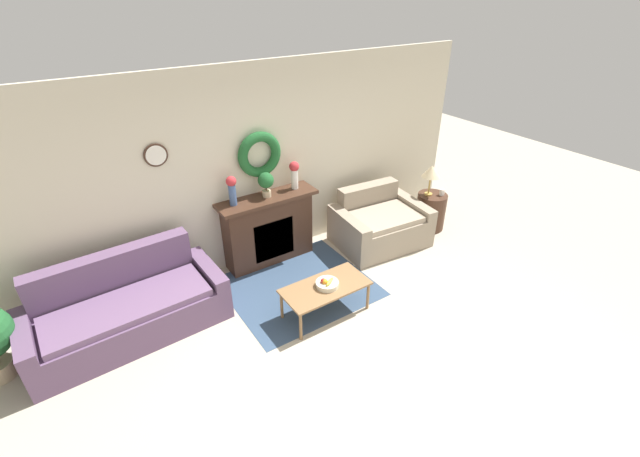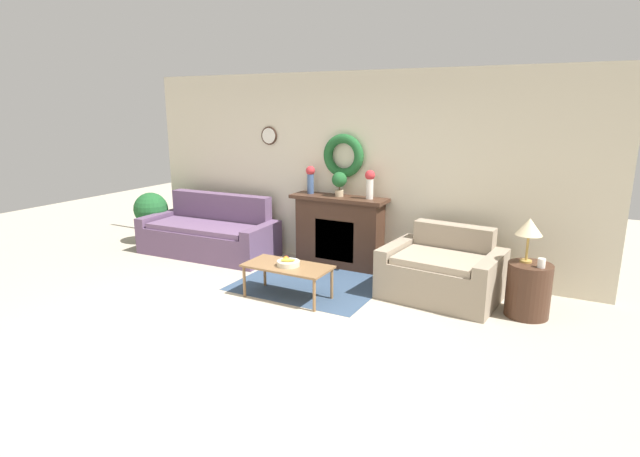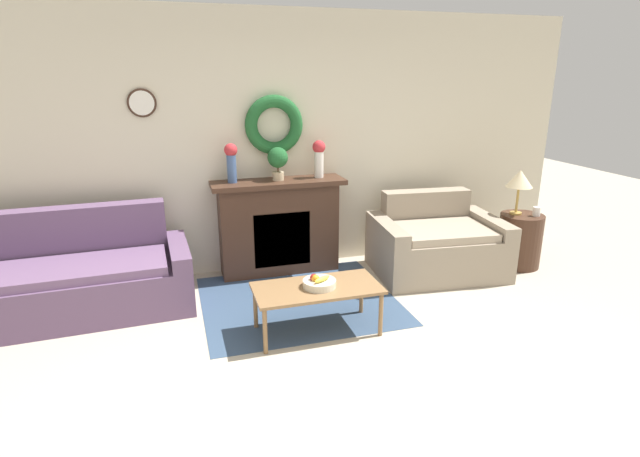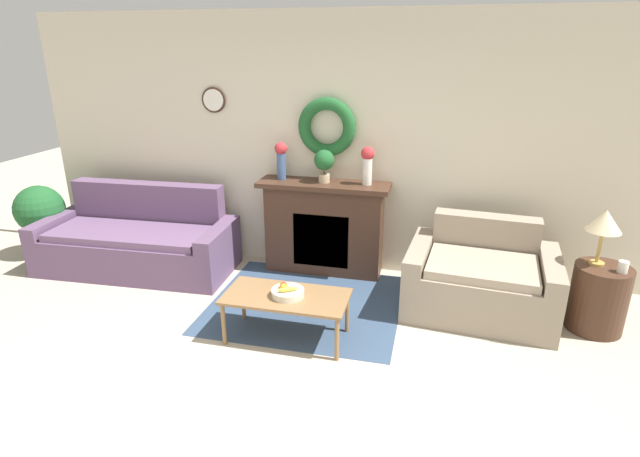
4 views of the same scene
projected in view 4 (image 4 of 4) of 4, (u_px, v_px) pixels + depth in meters
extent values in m
plane|color=#ADA38E|center=(244.00, 432.00, 3.23)|extent=(16.00, 16.00, 0.00)
cube|color=#334760|center=(306.00, 303.00, 4.84)|extent=(1.80, 1.61, 0.01)
cube|color=beige|center=(335.00, 146.00, 5.26)|extent=(6.80, 0.06, 2.70)
cylinder|color=#382319|center=(214.00, 100.00, 5.36)|extent=(0.27, 0.02, 0.27)
cylinder|color=white|center=(213.00, 100.00, 5.35)|extent=(0.23, 0.01, 0.23)
torus|color=#1E5628|center=(327.00, 127.00, 5.11)|extent=(0.60, 0.13, 0.60)
cube|color=#42281C|center=(324.00, 229.00, 5.40)|extent=(1.24, 0.34, 0.96)
cube|color=black|center=(321.00, 241.00, 5.28)|extent=(0.60, 0.02, 0.58)
cube|color=orange|center=(321.00, 247.00, 5.29)|extent=(0.48, 0.01, 0.32)
cube|color=#42281C|center=(323.00, 185.00, 5.19)|extent=(1.38, 0.41, 0.05)
cube|color=#604766|center=(133.00, 255.00, 5.43)|extent=(1.80, 0.77, 0.41)
cube|color=#604766|center=(151.00, 221.00, 5.75)|extent=(1.77, 0.27, 0.90)
cube|color=#604766|center=(59.00, 240.00, 5.67)|extent=(0.21, 0.90, 0.55)
cube|color=#604766|center=(219.00, 253.00, 5.32)|extent=(0.21, 0.90, 0.55)
cube|color=#6A4E70|center=(130.00, 234.00, 5.34)|extent=(1.72, 0.71, 0.08)
cube|color=gray|center=(479.00, 294.00, 4.54)|extent=(1.05, 0.84, 0.46)
cube|color=gray|center=(483.00, 255.00, 4.91)|extent=(1.00, 0.30, 0.83)
cube|color=gray|center=(418.00, 273.00, 4.79)|extent=(0.26, 0.98, 0.60)
cube|color=gray|center=(548.00, 291.00, 4.44)|extent=(0.26, 0.98, 0.60)
cube|color=tan|center=(482.00, 267.00, 4.45)|extent=(1.00, 0.78, 0.08)
cube|color=olive|center=(286.00, 297.00, 4.14)|extent=(1.04, 0.51, 0.03)
cylinder|color=olive|center=(224.00, 324.00, 4.12)|extent=(0.04, 0.04, 0.38)
cylinder|color=olive|center=(337.00, 339.00, 3.90)|extent=(0.04, 0.04, 0.38)
cylinder|color=olive|center=(243.00, 300.00, 4.51)|extent=(0.04, 0.04, 0.38)
cylinder|color=olive|center=(347.00, 312.00, 4.30)|extent=(0.04, 0.04, 0.38)
cylinder|color=beige|center=(288.00, 293.00, 4.11)|extent=(0.27, 0.27, 0.06)
sphere|color=#B2231E|center=(284.00, 286.00, 4.12)|extent=(0.07, 0.07, 0.07)
sphere|color=orange|center=(284.00, 287.00, 4.10)|extent=(0.07, 0.07, 0.07)
ellipsoid|color=yellow|center=(288.00, 289.00, 4.06)|extent=(0.17, 0.12, 0.04)
cylinder|color=#42281C|center=(598.00, 298.00, 4.32)|extent=(0.47, 0.47, 0.59)
cylinder|color=#B28E42|center=(596.00, 263.00, 4.26)|extent=(0.13, 0.13, 0.02)
cylinder|color=#B28E42|center=(600.00, 247.00, 4.21)|extent=(0.03, 0.03, 0.28)
cone|color=beige|center=(605.00, 221.00, 4.13)|extent=(0.28, 0.28, 0.18)
cylinder|color=silver|center=(623.00, 267.00, 4.10)|extent=(0.08, 0.08, 0.10)
cylinder|color=#3D5684|center=(281.00, 166.00, 5.27)|extent=(0.09, 0.09, 0.28)
sphere|color=#B72D33|center=(281.00, 148.00, 5.20)|extent=(0.13, 0.13, 0.13)
cylinder|color=silver|center=(367.00, 172.00, 5.07)|extent=(0.10, 0.10, 0.27)
sphere|color=#B72D33|center=(368.00, 153.00, 5.00)|extent=(0.14, 0.14, 0.14)
cylinder|color=tan|center=(324.00, 178.00, 5.18)|extent=(0.12, 0.12, 0.09)
cylinder|color=#4C3823|center=(324.00, 171.00, 5.15)|extent=(0.02, 0.02, 0.06)
sphere|color=#1E5628|center=(324.00, 160.00, 5.11)|extent=(0.21, 0.21, 0.21)
cylinder|color=tan|center=(47.00, 248.00, 5.92)|extent=(0.28, 0.28, 0.19)
cylinder|color=#4C3823|center=(45.00, 234.00, 5.86)|extent=(0.04, 0.04, 0.15)
sphere|color=#1E5628|center=(40.00, 209.00, 5.75)|extent=(0.55, 0.55, 0.55)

